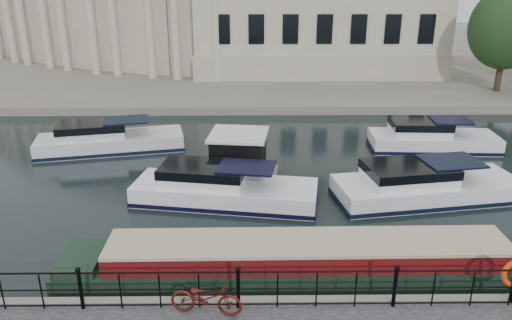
% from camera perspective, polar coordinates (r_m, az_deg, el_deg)
% --- Properties ---
extents(ground_plane, '(160.00, 160.00, 0.00)m').
position_cam_1_polar(ground_plane, '(15.58, -1.80, -13.04)').
color(ground_plane, black).
rests_on(ground_plane, ground).
extents(far_bank, '(120.00, 42.00, 0.55)m').
position_cam_1_polar(far_bank, '(52.62, -1.03, 11.59)').
color(far_bank, '#6B665B').
rests_on(far_bank, ground_plane).
extents(railing, '(24.14, 0.14, 1.22)m').
position_cam_1_polar(railing, '(13.05, -2.04, -14.15)').
color(railing, black).
rests_on(railing, near_quay).
extents(bicycle, '(1.90, 0.91, 0.96)m').
position_cam_1_polar(bicycle, '(13.00, -5.71, -15.34)').
color(bicycle, '#48110C').
rests_on(bicycle, near_quay).
extents(narrowboat, '(14.93, 2.13, 1.55)m').
position_cam_1_polar(narrowboat, '(15.45, 5.90, -11.87)').
color(narrowboat, black).
rests_on(narrowboat, ground_plane).
extents(harbour_hut, '(3.65, 3.16, 2.21)m').
position_cam_1_polar(harbour_hut, '(21.98, -1.98, 0.20)').
color(harbour_hut, '#6B665B').
rests_on(harbour_hut, ground_plane).
extents(cabin_cruisers, '(23.80, 9.97, 1.99)m').
position_cam_1_polar(cabin_cruisers, '(22.79, 4.20, -0.66)').
color(cabin_cruisers, white).
rests_on(cabin_cruisers, ground_plane).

